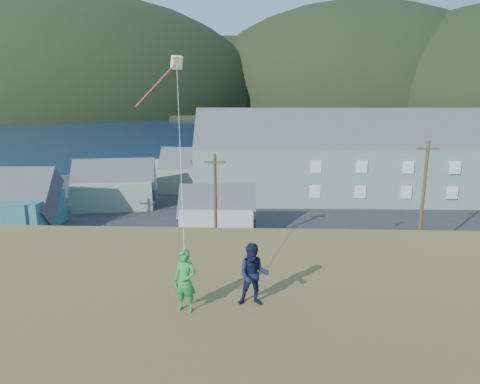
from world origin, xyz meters
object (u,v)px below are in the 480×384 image
Objects in this scene: kite_flyer_green at (185,281)px; kite_flyer_navy at (253,275)px; shed_palegreen_far at (199,171)px; shed_teal at (5,203)px; lodge at (351,158)px; shed_palegreen_near at (114,186)px; wharf at (209,168)px; shed_white at (217,212)px.

kite_flyer_green is 0.97× the size of kite_flyer_navy.
kite_flyer_green is at bearing -79.68° from shed_palegreen_far.
shed_teal is 36.28m from kite_flyer_navy.
shed_palegreen_far is (-19.08, 3.38, -2.43)m from lodge.
lodge is at bearing -0.29° from shed_palegreen_near.
shed_palegreen_far is 6.05× the size of kite_flyer_navy.
wharf is 2.45× the size of shed_palegreen_far.
shed_teal is 35.45m from kite_flyer_green.
shed_palegreen_near reaches higher than wharf.
lodge is 19.53m from shed_palegreen_far.
lodge is at bearing 41.94° from shed_white.
shed_palegreen_far is 6.24× the size of kite_flyer_green.
shed_palegreen_far is at bearing 44.62° from shed_teal.
shed_teal reaches higher than shed_palegreen_far.
shed_teal is 23.64m from shed_palegreen_far.
kite_flyer_navy is (7.55, -44.52, 5.41)m from shed_palegreen_far.
kite_flyer_navy reaches higher than shed_white.
lodge is at bearing -42.92° from wharf.
shed_teal is 5.43× the size of kite_flyer_navy.
shed_white is at bearing -46.82° from shed_palegreen_near.
shed_palegreen_near is at bearing -132.31° from shed_palegreen_far.
shed_palegreen_far is at bearing 111.53° from kite_flyer_green.
kite_flyer_navy is (1.80, 0.40, 0.03)m from kite_flyer_green.
kite_flyer_navy reaches higher than shed_teal.
lodge is 37.84m from shed_teal.
shed_white reaches higher than wharf.
wharf is 14.93m from shed_palegreen_far.
shed_palegreen_far is (8.56, 8.46, 0.16)m from shed_palegreen_near.
kite_flyer_navy is at bearing -82.33° from wharf.
shed_white is at bearing 107.85° from kite_flyer_green.
shed_palegreen_near is 0.94× the size of shed_palegreen_far.
wharf is 60.48m from kite_flyer_green.
kite_flyer_navy is (23.53, -27.09, 5.36)m from shed_teal.
wharf is at bearing 97.77° from kite_flyer_navy.
wharf is 2.60× the size of shed_palegreen_near.
lodge reaches higher than kite_flyer_navy.
wharf is 32.76m from shed_white.
shed_teal is at bearing -140.34° from shed_palegreen_near.
shed_palegreen_near is at bearing 114.18° from kite_flyer_navy.
kite_flyer_green is (21.73, -27.49, 5.34)m from shed_teal.
wharf is 2.73× the size of shed_teal.
lodge is 21.59× the size of kite_flyer_navy.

